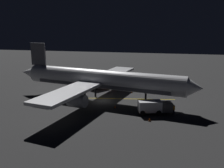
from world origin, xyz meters
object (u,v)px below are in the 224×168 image
object	(u,v)px
baggage_truck	(154,107)
traffic_cone_near_left	(115,107)
ground_crew_worker	(174,110)
traffic_cone_far	(153,111)
traffic_cone_near_right	(132,92)
traffic_cone_under_wing	(150,120)
catering_truck	(100,83)
airliner	(99,80)

from	to	relation	value
baggage_truck	traffic_cone_near_left	size ratio (longest dim) A/B	10.82
ground_crew_worker	traffic_cone_far	size ratio (longest dim) A/B	3.16
baggage_truck	traffic_cone_far	bearing A→B (deg)	-172.73
baggage_truck	traffic_cone_near_right	world-z (taller)	baggage_truck
baggage_truck	traffic_cone_near_right	size ratio (longest dim) A/B	10.82
baggage_truck	traffic_cone_near_right	bearing A→B (deg)	-156.61
traffic_cone_near_left	traffic_cone_under_wing	size ratio (longest dim) A/B	1.00
traffic_cone_near_left	traffic_cone_under_wing	bearing A→B (deg)	51.66
catering_truck	baggage_truck	bearing A→B (deg)	41.44
traffic_cone_near_left	traffic_cone_far	xyz separation A→B (m)	(1.12, 6.87, 0.00)
ground_crew_worker	traffic_cone_under_wing	size ratio (longest dim) A/B	3.16
traffic_cone_near_left	traffic_cone_far	bearing A→B (deg)	80.79
traffic_cone_far	traffic_cone_near_right	bearing A→B (deg)	-156.06
baggage_truck	ground_crew_worker	distance (m)	3.34
airliner	catering_truck	world-z (taller)	airliner
traffic_cone_near_right	airliner	bearing A→B (deg)	-36.88
ground_crew_worker	traffic_cone_near_right	bearing A→B (deg)	-144.77
baggage_truck	ground_crew_worker	bearing A→B (deg)	93.79
airliner	traffic_cone_under_wing	bearing A→B (deg)	49.33
airliner	traffic_cone_far	size ratio (longest dim) A/B	69.89
baggage_truck	traffic_cone_under_wing	world-z (taller)	baggage_truck
catering_truck	traffic_cone_under_wing	world-z (taller)	catering_truck
ground_crew_worker	traffic_cone_under_wing	xyz separation A→B (m)	(3.84, -3.68, -0.64)
ground_crew_worker	traffic_cone_under_wing	world-z (taller)	ground_crew_worker
traffic_cone_near_left	traffic_cone_under_wing	world-z (taller)	same
ground_crew_worker	airliner	bearing A→B (deg)	-110.16
airliner	baggage_truck	bearing A→B (deg)	63.49
catering_truck	traffic_cone_near_right	bearing A→B (deg)	72.25
traffic_cone_far	traffic_cone_under_wing	bearing A→B (deg)	-4.26
traffic_cone_under_wing	traffic_cone_far	size ratio (longest dim) A/B	1.00
traffic_cone_near_right	traffic_cone_under_wing	world-z (taller)	same
baggage_truck	catering_truck	world-z (taller)	catering_truck
ground_crew_worker	catering_truck	bearing A→B (deg)	-131.84
traffic_cone_near_left	traffic_cone_under_wing	distance (m)	8.38
traffic_cone_near_left	traffic_cone_near_right	size ratio (longest dim) A/B	1.00
ground_crew_worker	traffic_cone_near_right	world-z (taller)	ground_crew_worker
ground_crew_worker	traffic_cone_near_left	distance (m)	10.36
ground_crew_worker	traffic_cone_near_right	size ratio (longest dim) A/B	3.16
catering_truck	traffic_cone_under_wing	xyz separation A→B (m)	(18.86, 13.09, -1.03)
airliner	baggage_truck	distance (m)	12.56
traffic_cone_near_left	airliner	bearing A→B (deg)	-134.17
airliner	ground_crew_worker	xyz separation A→B (m)	(5.23, 14.24, -3.27)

